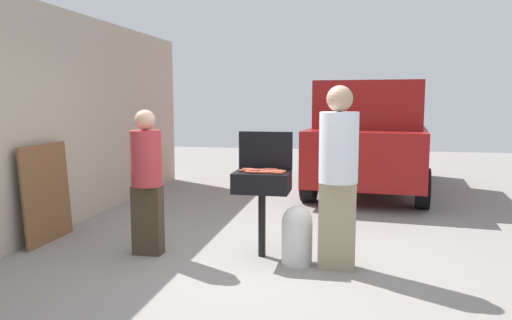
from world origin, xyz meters
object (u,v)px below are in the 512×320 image
object	(u,v)px
parked_minivan	(371,136)
hot_dog_5	(251,172)
hot_dog_3	(263,172)
hot_dog_7	(273,171)
hot_dog_11	(277,173)
hot_dog_8	(280,171)
hot_dog_0	(268,170)
propane_tank	(297,234)
hot_dog_6	(252,171)
person_left	(147,177)
hot_dog_4	(248,169)
hot_dog_14	(252,170)
hot_dog_15	(279,172)
hot_dog_1	(271,169)
hot_dog_9	(276,170)
bbq_grill	(262,185)
person_right	(338,171)
hot_dog_2	(264,170)
hot_dog_10	(266,172)
hot_dog_13	(245,171)
hot_dog_12	(265,170)
leaning_board	(47,193)

from	to	relation	value
parked_minivan	hot_dog_5	bearing A→B (deg)	78.43
hot_dog_3	hot_dog_7	world-z (taller)	same
hot_dog_11	hot_dog_8	bearing A→B (deg)	83.67
hot_dog_5	parked_minivan	world-z (taller)	parked_minivan
hot_dog_0	hot_dog_3	size ratio (longest dim) A/B	1.00
propane_tank	hot_dog_6	bearing A→B (deg)	161.90
person_left	hot_dog_11	bearing A→B (deg)	14.95
hot_dog_4	hot_dog_5	size ratio (longest dim) A/B	1.00
hot_dog_14	hot_dog_15	xyz separation A→B (m)	(0.31, -0.12, 0.00)
hot_dog_15	parked_minivan	world-z (taller)	parked_minivan
hot_dog_6	hot_dog_15	xyz separation A→B (m)	(0.30, -0.05, 0.00)
hot_dog_1	hot_dog_9	distance (m)	0.09
hot_dog_3	hot_dog_4	bearing A→B (deg)	134.61
hot_dog_1	hot_dog_14	world-z (taller)	same
bbq_grill	person_right	size ratio (longest dim) A/B	0.51
hot_dog_6	hot_dog_2	bearing A→B (deg)	20.85
hot_dog_4	hot_dog_6	world-z (taller)	same
hot_dog_4	person_left	size ratio (longest dim) A/B	0.08
bbq_grill	propane_tank	size ratio (longest dim) A/B	1.52
hot_dog_0	hot_dog_10	bearing A→B (deg)	-84.84
hot_dog_0	hot_dog_10	size ratio (longest dim) A/B	1.00
propane_tank	parked_minivan	bearing A→B (deg)	78.98
hot_dog_4	propane_tank	xyz separation A→B (m)	(0.58, -0.26, -0.63)
hot_dog_8	hot_dog_14	bearing A→B (deg)	168.74
hot_dog_4	hot_dog_9	distance (m)	0.31
hot_dog_0	hot_dog_9	world-z (taller)	same
hot_dog_11	hot_dog_13	distance (m)	0.37
hot_dog_12	hot_dog_10	bearing A→B (deg)	-74.16
hot_dog_3	hot_dog_11	distance (m)	0.15
bbq_grill	person_right	bearing A→B (deg)	-16.27
hot_dog_1	person_left	xyz separation A→B (m)	(-1.34, -0.29, -0.08)
bbq_grill	hot_dog_4	world-z (taller)	hot_dog_4
hot_dog_11	hot_dog_9	bearing A→B (deg)	101.76
bbq_grill	parked_minivan	distance (m)	4.58
hot_dog_0	hot_dog_6	distance (m)	0.19
hot_dog_14	hot_dog_7	bearing A→B (deg)	-20.64
hot_dog_4	hot_dog_8	size ratio (longest dim) A/B	1.00
hot_dog_11	propane_tank	xyz separation A→B (m)	(0.22, -0.04, -0.63)
hot_dog_15	leaning_board	size ratio (longest dim) A/B	0.11
bbq_grill	hot_dog_6	size ratio (longest dim) A/B	7.20
leaning_board	hot_dog_4	bearing A→B (deg)	0.16
hot_dog_3	hot_dog_14	size ratio (longest dim) A/B	1.00
bbq_grill	hot_dog_9	distance (m)	0.22
hot_dog_11	hot_dog_15	size ratio (longest dim) A/B	1.00
hot_dog_5	hot_dog_9	distance (m)	0.30
hot_dog_9	person_right	world-z (taller)	person_right
propane_tank	person_left	bearing A→B (deg)	179.53
hot_dog_7	hot_dog_11	distance (m)	0.12
hot_dog_12	person_right	xyz separation A→B (m)	(0.80, -0.30, 0.05)
hot_dog_15	propane_tank	world-z (taller)	hot_dog_15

